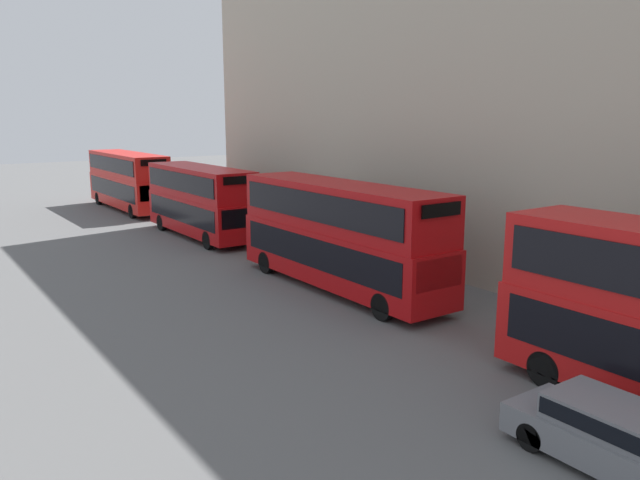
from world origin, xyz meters
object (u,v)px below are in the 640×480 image
Objects in this scene: bus_third_in_queue at (200,199)px; pedestrian at (156,197)px; bus_trailing at (128,179)px; bus_second_in_queue at (340,232)px; car_dark_sedan at (612,434)px.

bus_third_in_queue reaches higher than pedestrian.
bus_second_in_queue is at bearing -90.00° from bus_trailing.
bus_trailing is at bearing 85.21° from car_dark_sedan.
pedestrian is at bearing 16.11° from bus_trailing.
bus_second_in_queue reaches higher than car_dark_sedan.
bus_second_in_queue is 2.62× the size of car_dark_sedan.
bus_trailing is at bearing 90.00° from bus_second_in_queue.
bus_third_in_queue reaches higher than car_dark_sedan.
bus_trailing reaches higher than car_dark_sedan.
car_dark_sedan is 41.68m from pedestrian.
car_dark_sedan is at bearing -97.02° from bus_third_in_queue.
car_dark_sedan is 2.68× the size of pedestrian.
pedestrian is (2.32, 0.67, -1.63)m from bus_trailing.
pedestrian reaches higher than car_dark_sedan.
bus_third_in_queue is 13.97m from pedestrian.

